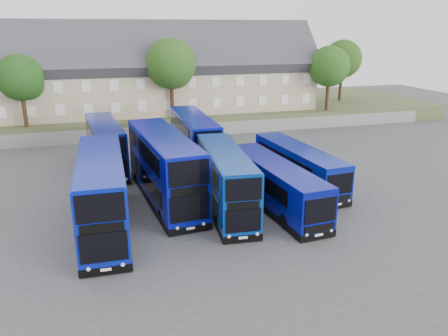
% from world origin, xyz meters
% --- Properties ---
extents(ground, '(120.00, 120.00, 0.00)m').
position_xyz_m(ground, '(0.00, 0.00, 0.00)').
color(ground, '#45454A').
rests_on(ground, ground).
extents(retaining_wall, '(70.00, 0.40, 1.50)m').
position_xyz_m(retaining_wall, '(0.00, 24.00, 0.75)').
color(retaining_wall, slate).
rests_on(retaining_wall, ground).
extents(earth_bank, '(80.00, 20.00, 2.00)m').
position_xyz_m(earth_bank, '(0.00, 34.00, 1.00)').
color(earth_bank, '#4A502D').
rests_on(earth_bank, ground).
extents(terrace_row, '(48.00, 10.40, 11.20)m').
position_xyz_m(terrace_row, '(-3.00, 30.00, 6.60)').
color(terrace_row, gray).
rests_on(terrace_row, earth_bank).
extents(dd_front_left, '(2.92, 11.86, 4.69)m').
position_xyz_m(dd_front_left, '(-6.59, 1.08, 2.31)').
color(dd_front_left, '#08189E').
rests_on(dd_front_left, ground).
extents(dd_front_mid, '(4.02, 12.60, 4.93)m').
position_xyz_m(dd_front_mid, '(-2.14, 4.88, 2.42)').
color(dd_front_mid, '#080E9A').
rests_on(dd_front_mid, ground).
extents(dd_front_right, '(3.32, 10.80, 4.23)m').
position_xyz_m(dd_front_right, '(1.61, 1.92, 2.08)').
color(dd_front_right, navy).
rests_on(dd_front_right, ground).
extents(dd_rear_left, '(3.41, 10.78, 4.22)m').
position_xyz_m(dd_rear_left, '(-6.06, 13.92, 2.07)').
color(dd_rear_left, navy).
rests_on(dd_rear_left, ground).
extents(dd_rear_right, '(2.67, 11.32, 4.49)m').
position_xyz_m(dd_rear_right, '(1.93, 13.37, 2.20)').
color(dd_rear_right, '#0810A1').
rests_on(dd_rear_right, ground).
extents(coach_east_a, '(3.41, 11.81, 3.19)m').
position_xyz_m(coach_east_a, '(5.14, 1.51, 1.56)').
color(coach_east_a, '#070D85').
rests_on(coach_east_a, ground).
extents(coach_east_b, '(3.33, 11.46, 3.09)m').
position_xyz_m(coach_east_b, '(8.72, 5.25, 1.51)').
color(coach_east_b, '#07168D').
rests_on(coach_east_b, ground).
extents(tree_west, '(4.80, 4.80, 7.65)m').
position_xyz_m(tree_west, '(-13.85, 25.10, 7.05)').
color(tree_west, '#382314').
rests_on(tree_west, earth_bank).
extents(tree_mid, '(5.76, 5.76, 9.18)m').
position_xyz_m(tree_mid, '(2.15, 25.60, 8.07)').
color(tree_mid, '#382314').
rests_on(tree_mid, earth_bank).
extents(tree_east, '(5.12, 5.12, 8.16)m').
position_xyz_m(tree_east, '(22.15, 25.10, 7.39)').
color(tree_east, '#382314').
rests_on(tree_east, earth_bank).
extents(tree_far, '(5.44, 5.44, 8.67)m').
position_xyz_m(tree_far, '(28.15, 32.10, 7.73)').
color(tree_far, '#382314').
rests_on(tree_far, earth_bank).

